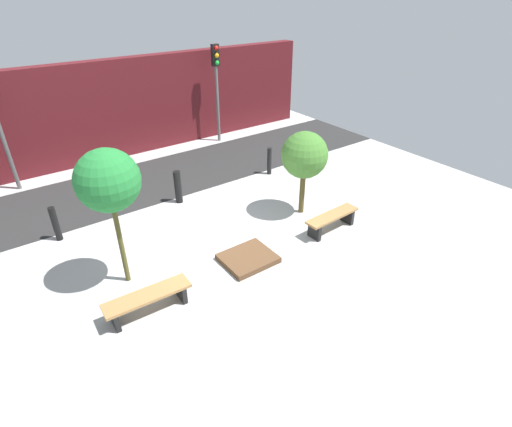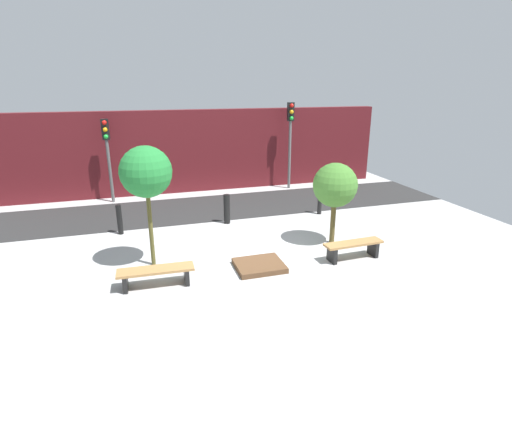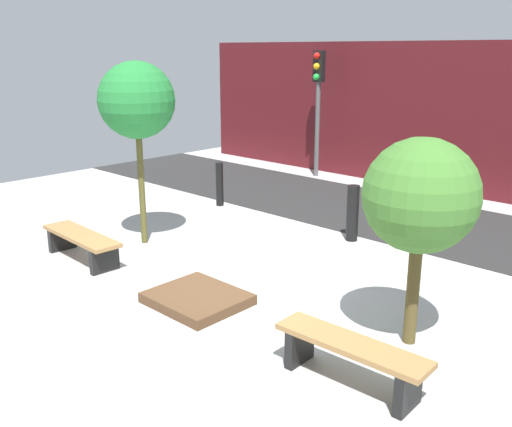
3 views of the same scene
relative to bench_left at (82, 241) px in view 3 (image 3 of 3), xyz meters
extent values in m
plane|color=#A6A6A6|center=(2.57, 0.85, -0.32)|extent=(18.00, 18.00, 0.00)
cube|color=#272727|center=(2.57, 5.69, -0.31)|extent=(18.00, 3.28, 0.01)
cube|color=#511419|center=(2.57, 8.48, 1.41)|extent=(16.20, 0.50, 3.46)
cube|color=black|center=(-0.69, 0.03, -0.13)|extent=(0.12, 0.46, 0.38)
cube|color=black|center=(0.69, -0.03, -0.13)|extent=(0.12, 0.46, 0.38)
cube|color=#9E7242|center=(0.00, 0.00, 0.09)|extent=(1.76, 0.52, 0.06)
cube|color=black|center=(4.51, -0.02, -0.11)|extent=(0.12, 0.40, 0.42)
cube|color=black|center=(5.78, 0.02, -0.11)|extent=(0.12, 0.40, 0.42)
cube|color=#9E7242|center=(5.14, 0.00, 0.13)|extent=(1.64, 0.46, 0.06)
cube|color=brown|center=(2.57, 0.20, -0.25)|extent=(1.21, 1.05, 0.14)
cylinder|color=#4E4922|center=(0.00, 1.21, 0.74)|extent=(0.11, 0.11, 2.11)
sphere|color=#247B35|center=(0.00, 1.21, 2.14)|extent=(1.27, 1.27, 1.27)
cylinder|color=#4F421F|center=(5.14, 1.21, 0.38)|extent=(0.15, 0.15, 1.40)
sphere|color=#41782E|center=(5.14, 1.21, 1.43)|extent=(1.27, 1.27, 1.27)
cylinder|color=black|center=(-0.85, 3.80, 0.15)|extent=(0.16, 0.16, 0.94)
cylinder|color=black|center=(2.57, 3.80, 0.18)|extent=(0.21, 0.21, 1.00)
cylinder|color=#555555|center=(-1.18, 7.64, 1.30)|extent=(0.12, 0.12, 3.23)
cube|color=black|center=(-1.18, 7.64, 2.53)|extent=(0.28, 0.16, 0.78)
sphere|color=red|center=(-1.18, 7.53, 2.79)|extent=(0.17, 0.17, 0.17)
sphere|color=orange|center=(-1.18, 7.53, 2.53)|extent=(0.17, 0.17, 0.17)
sphere|color=green|center=(-1.18, 7.53, 2.27)|extent=(0.17, 0.17, 0.17)
camera|label=1|loc=(-1.77, -6.09, 5.51)|focal=28.00mm
camera|label=2|loc=(-0.24, -8.64, 4.19)|focal=28.00mm
camera|label=3|loc=(7.94, -4.33, 2.95)|focal=40.00mm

